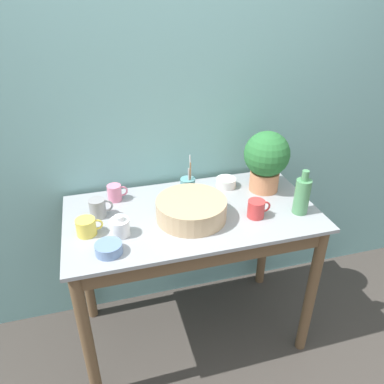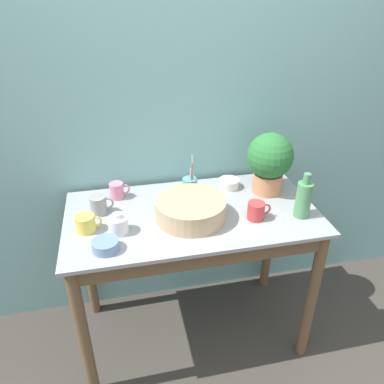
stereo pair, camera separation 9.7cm
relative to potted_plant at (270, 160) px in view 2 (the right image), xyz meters
The scene contains 14 objects.
ground_plane 1.28m from the potted_plant, 134.56° to the right, with size 12.00×12.00×0.00m, color #3D3833.
wall_back 0.55m from the potted_plant, 148.90° to the left, with size 6.00×0.05×2.40m.
counter_table 0.62m from the potted_plant, 162.22° to the right, with size 1.31×0.69×0.90m.
potted_plant is the anchor object (origin of this frame).
bowl_wash_large 0.53m from the potted_plant, 159.85° to the right, with size 0.36×0.36×0.11m.
bottle_tall 0.30m from the potted_plant, 74.17° to the right, with size 0.08×0.08×0.24m.
bottle_short 0.89m from the potted_plant, 165.14° to the right, with size 0.09×0.09×0.11m.
mug_pink 0.86m from the potted_plant, behind, with size 0.11×0.08×0.09m.
mug_grey 0.95m from the potted_plant, behind, with size 0.12×0.08×0.10m.
mug_red 0.33m from the potted_plant, 122.12° to the right, with size 0.12×0.09×0.09m.
mug_yellow 1.03m from the potted_plant, 169.88° to the right, with size 0.13×0.09×0.08m.
bowl_small_enamel_white 0.28m from the potted_plant, 155.38° to the left, with size 0.12×0.12×0.05m.
bowl_small_blue 0.99m from the potted_plant, 158.97° to the right, with size 0.12×0.12×0.05m.
utensil_cup 0.46m from the potted_plant, 169.94° to the left, with size 0.08×0.08×0.23m.
Camera 2 is at (-0.35, -1.27, 1.96)m, focal length 35.00 mm.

